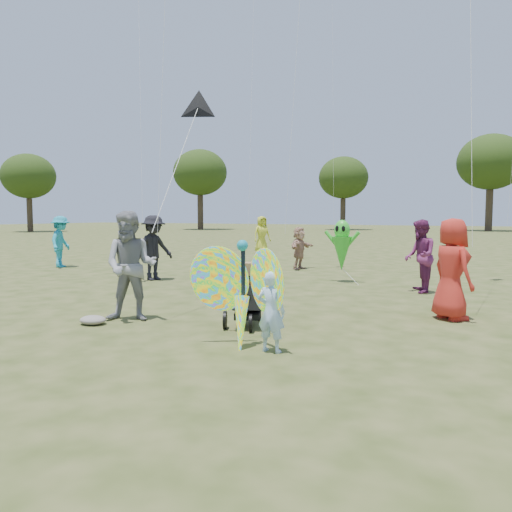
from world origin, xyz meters
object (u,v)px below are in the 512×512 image
at_px(crowd_d, 299,248).
at_px(jogging_stroller, 249,290).
at_px(crowd_i, 61,242).
at_px(child_girl, 271,312).
at_px(crowd_b, 154,248).
at_px(butterfly_kite, 242,294).
at_px(crowd_g, 262,234).
at_px(adult_man, 131,266).
at_px(crowd_e, 420,256).
at_px(alien_kite, 342,247).
at_px(crowd_a, 452,269).

height_order(crowd_d, jogging_stroller, crowd_d).
bearing_deg(crowd_i, child_girl, -146.11).
distance_m(crowd_b, crowd_d, 5.30).
bearing_deg(butterfly_kite, crowd_b, 137.60).
relative_size(crowd_b, crowd_g, 1.03).
height_order(adult_man, crowd_g, adult_man).
height_order(crowd_e, crowd_i, crowd_i).
bearing_deg(crowd_d, crowd_g, 43.10).
bearing_deg(alien_kite, adult_man, -105.35).
distance_m(jogging_stroller, alien_kite, 6.05).
height_order(crowd_i, butterfly_kite, crowd_i).
height_order(butterfly_kite, alien_kite, alien_kite).
bearing_deg(jogging_stroller, butterfly_kite, -91.10).
bearing_deg(crowd_b, crowd_d, -13.96).
bearing_deg(crowd_b, alien_kite, -51.35).
bearing_deg(crowd_d, crowd_b, 156.66).
height_order(crowd_a, jogging_stroller, crowd_a).
bearing_deg(crowd_g, butterfly_kite, -120.00).
height_order(crowd_a, crowd_d, crowd_a).
bearing_deg(alien_kite, crowd_g, 128.25).
bearing_deg(butterfly_kite, child_girl, -5.85).
height_order(crowd_i, alien_kite, crowd_i).
bearing_deg(crowd_b, jogging_stroller, -111.48).
bearing_deg(jogging_stroller, crowd_e, 43.71).
bearing_deg(crowd_e, crowd_d, -145.77).
distance_m(crowd_d, crowd_g, 7.35).
bearing_deg(crowd_d, jogging_stroller, -156.83).
height_order(crowd_d, crowd_g, crowd_g).
xyz_separation_m(child_girl, crowd_e, (0.98, 6.35, 0.32)).
xyz_separation_m(child_girl, adult_man, (-3.09, 0.72, 0.42)).
distance_m(adult_man, crowd_e, 6.95).
distance_m(crowd_e, butterfly_kite, 6.47).
distance_m(adult_man, crowd_b, 5.53).
relative_size(crowd_b, crowd_i, 1.02).
xyz_separation_m(crowd_g, crowd_i, (-3.49, -9.18, 0.02)).
height_order(child_girl, crowd_i, crowd_i).
bearing_deg(crowd_i, jogging_stroller, -143.12).
distance_m(adult_man, crowd_a, 5.74).
distance_m(child_girl, crowd_e, 6.43).
distance_m(crowd_g, alien_kite, 10.75).
height_order(crowd_b, crowd_e, crowd_b).
distance_m(adult_man, jogging_stroller, 2.17).
bearing_deg(child_girl, butterfly_kite, -4.36).
bearing_deg(adult_man, crowd_a, 3.95).
bearing_deg(crowd_e, crowd_b, -99.58).
height_order(crowd_b, jogging_stroller, crowd_b).
bearing_deg(crowd_b, adult_man, -129.53).
relative_size(child_girl, crowd_d, 0.77).
xyz_separation_m(adult_man, crowd_e, (4.06, 5.63, -0.09)).
distance_m(crowd_i, alien_kite, 10.17).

